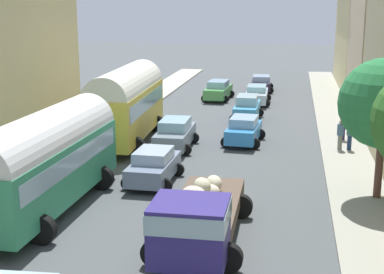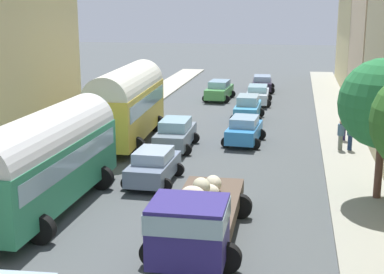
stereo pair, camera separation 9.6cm
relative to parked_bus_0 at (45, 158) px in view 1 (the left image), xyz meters
The scene contains 18 objects.
ground_plane 11.71m from the parked_bus_0, 66.11° to the left, with size 154.00×154.00×0.00m, color #4A4F51.
sidewalk_left 11.04m from the parked_bus_0, 103.81° to the left, with size 2.50×70.00×0.14m, color #B2AE9D.
sidewalk_right 16.03m from the parked_bus_0, 41.47° to the left, with size 2.50×70.00×0.14m, color #9B9A8B.
building_right_4 38.61m from the parked_bus_0, 65.87° to the left, with size 5.68×14.81×9.67m.
parked_bus_0 is the anchor object (origin of this frame).
parked_bus_1 11.05m from the parked_bus_0, 90.76° to the left, with size 3.56×9.12×4.28m.
cargo_truck_0 6.78m from the parked_bus_0, 21.53° to the right, with size 3.15×7.39×2.24m.
car_0 13.63m from the parked_bus_0, 61.77° to the left, with size 2.35×3.84×1.53m.
car_1 19.36m from the parked_bus_0, 71.73° to the left, with size 2.14×4.09×1.70m.
car_2 25.45m from the parked_bus_0, 75.70° to the left, with size 2.26×4.31×1.48m.
car_3 31.74m from the parked_bus_0, 78.68° to the left, with size 2.36×4.11×1.42m.
car_5 5.35m from the parked_bus_0, 52.61° to the left, with size 2.30×3.81×1.51m.
car_6 10.62m from the parked_bus_0, 74.38° to the left, with size 2.29×4.26×1.63m.
car_7 26.29m from the parked_bus_0, 83.29° to the left, with size 2.39×4.38×1.57m.
pedestrian_0 16.00m from the parked_bus_0, 43.26° to the left, with size 0.37×0.37×1.76m.
pedestrian_1 17.85m from the parked_bus_0, 47.86° to the left, with size 0.37×0.37×1.73m.
pedestrian_2 16.39m from the parked_bus_0, 42.17° to the left, with size 0.42×0.42×1.70m.
roadside_tree_2 13.17m from the parked_bus_0, 15.50° to the left, with size 3.55×3.55×5.76m.
Camera 1 is at (4.40, -2.70, 7.86)m, focal length 53.01 mm.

